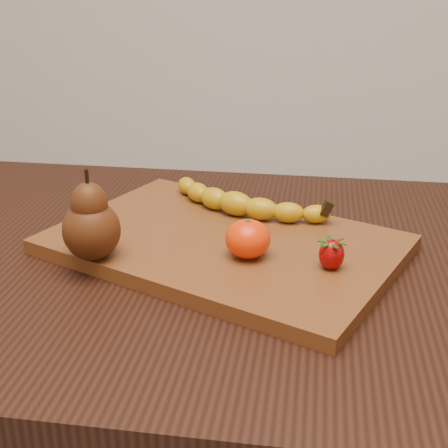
% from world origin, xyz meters
% --- Properties ---
extents(table, '(1.00, 0.70, 0.76)m').
position_xyz_m(table, '(0.00, 0.00, 0.66)').
color(table, black).
rests_on(table, ground).
extents(cutting_board, '(0.53, 0.45, 0.02)m').
position_xyz_m(cutting_board, '(0.01, 0.01, 0.77)').
color(cutting_board, brown).
rests_on(cutting_board, table).
extents(banana, '(0.23, 0.14, 0.04)m').
position_xyz_m(banana, '(0.01, 0.09, 0.80)').
color(banana, '#C39509').
rests_on(banana, cutting_board).
extents(pear, '(0.09, 0.09, 0.11)m').
position_xyz_m(pear, '(-0.15, -0.07, 0.84)').
color(pear, '#4A210B').
rests_on(pear, cutting_board).
extents(mandarin, '(0.06, 0.06, 0.05)m').
position_xyz_m(mandarin, '(0.04, -0.04, 0.80)').
color(mandarin, '#F53102').
rests_on(mandarin, cutting_board).
extents(strawberry, '(0.04, 0.04, 0.04)m').
position_xyz_m(strawberry, '(0.15, -0.06, 0.80)').
color(strawberry, '#980404').
rests_on(strawberry, cutting_board).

